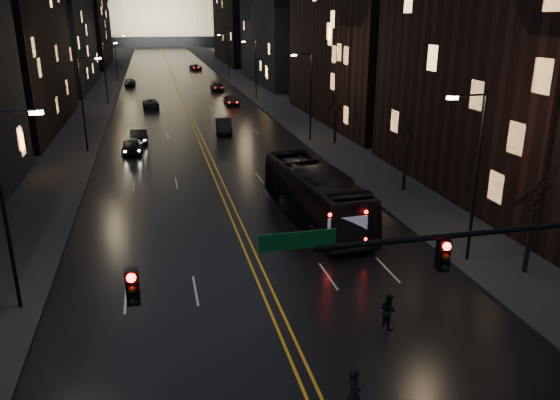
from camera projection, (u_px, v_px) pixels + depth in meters
road at (169, 67)px, 137.28m from camera, size 20.00×320.00×0.02m
sidewalk_left at (111, 68)px, 134.26m from camera, size 8.00×320.00×0.16m
sidewalk_right at (224, 66)px, 140.26m from camera, size 8.00×320.00×0.16m
center_line at (169, 67)px, 137.28m from camera, size 0.62×320.00×0.01m
building_left_far at (51, 30)px, 94.52m from camera, size 12.00×34.00×20.00m
building_left_dist at (80, 17)px, 138.16m from camera, size 12.00×40.00×24.00m
building_right_near at (540, 22)px, 36.46m from camera, size 12.00×26.00×24.00m
building_right_mid at (286, 12)px, 102.56m from camera, size 12.00×34.00×26.00m
building_right_dist at (244, 21)px, 147.49m from camera, size 12.00×40.00×22.00m
capitol at (156, 4)px, 242.50m from camera, size 90.00×50.00×58.50m
traffic_signal at (511, 262)px, 16.98m from camera, size 17.29×0.45×7.00m
streetlamp_right_near at (474, 170)px, 27.27m from camera, size 2.13×0.25×9.00m
streetlamp_left_near at (7, 201)px, 22.63m from camera, size 2.13×0.25×9.00m
streetlamp_right_mid at (309, 92)px, 54.94m from camera, size 2.13×0.25×9.00m
streetlamp_left_mid at (84, 99)px, 50.31m from camera, size 2.13×0.25×9.00m
streetlamp_right_far at (255, 66)px, 82.62m from camera, size 2.13×0.25×9.00m
streetlamp_left_far at (106, 69)px, 77.98m from camera, size 2.13×0.25×9.00m
streetlamp_right_dist at (227, 54)px, 110.30m from camera, size 2.13×0.25×9.00m
streetlamp_left_dist at (117, 55)px, 105.66m from camera, size 2.13×0.25×9.00m
tree_right_near at (537, 189)px, 26.07m from camera, size 2.40×2.40×6.65m
tree_right_mid at (408, 131)px, 38.99m from camera, size 2.40×2.40×6.65m
tree_right_far at (336, 100)px, 53.75m from camera, size 2.40×2.40×6.65m
bus at (315, 194)px, 34.25m from camera, size 3.97×12.65×3.47m
oncoming_car_a at (132, 145)px, 51.51m from camera, size 2.10×4.61×1.53m
oncoming_car_b at (139, 136)px, 55.69m from camera, size 1.92×4.63×1.49m
oncoming_car_c at (151, 103)px, 76.97m from camera, size 2.33×4.72×1.29m
oncoming_car_d at (130, 82)px, 100.89m from camera, size 2.05×4.88×1.41m
receding_car_a at (224, 126)px, 60.45m from camera, size 2.19×5.09×1.63m
receding_car_b at (231, 100)px, 78.94m from camera, size 1.93×4.41×1.48m
receding_car_c at (217, 87)px, 94.31m from camera, size 2.10×5.12×1.48m
receding_car_d at (196, 67)px, 130.44m from camera, size 2.90×5.15×1.36m
pedestrian_a at (354, 394)px, 17.29m from camera, size 0.49×0.73×1.98m
pedestrian_b at (388, 311)px, 22.63m from camera, size 0.60×0.83×1.53m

